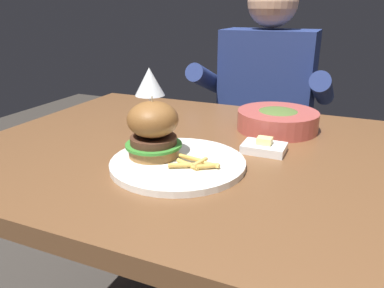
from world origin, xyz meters
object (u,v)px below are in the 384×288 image
object	(u,v)px
main_plate	(178,163)
diner_person	(264,132)
wine_glass	(150,83)
soup_bowl	(277,120)
butter_dish	(264,147)
burger_sandwich	(153,129)

from	to	relation	value
main_plate	diner_person	bearing A→B (deg)	89.79
wine_glass	diner_person	size ratio (longest dim) A/B	0.14
main_plate	diner_person	world-z (taller)	diner_person
main_plate	soup_bowl	bearing A→B (deg)	67.10
soup_bowl	butter_dish	bearing A→B (deg)	-87.98
burger_sandwich	main_plate	bearing A→B (deg)	-5.02
burger_sandwich	butter_dish	bearing A→B (deg)	35.85
butter_dish	diner_person	world-z (taller)	diner_person
butter_dish	soup_bowl	xyz separation A→B (m)	(-0.01, 0.18, 0.02)
main_plate	butter_dish	distance (m)	0.22
wine_glass	butter_dish	xyz separation A→B (m)	(0.34, -0.07, -0.11)
butter_dish	wine_glass	bearing A→B (deg)	168.44
main_plate	butter_dish	bearing A→B (deg)	46.42
soup_bowl	diner_person	size ratio (longest dim) A/B	0.19
main_plate	soup_bowl	world-z (taller)	soup_bowl
burger_sandwich	wine_glass	xyz separation A→B (m)	(-0.13, 0.22, 0.05)
wine_glass	butter_dish	size ratio (longest dim) A/B	1.69
burger_sandwich	soup_bowl	size ratio (longest dim) A/B	0.60
soup_bowl	diner_person	bearing A→B (deg)	105.95
burger_sandwich	butter_dish	world-z (taller)	burger_sandwich
main_plate	wine_glass	world-z (taller)	wine_glass
main_plate	soup_bowl	size ratio (longest dim) A/B	1.32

